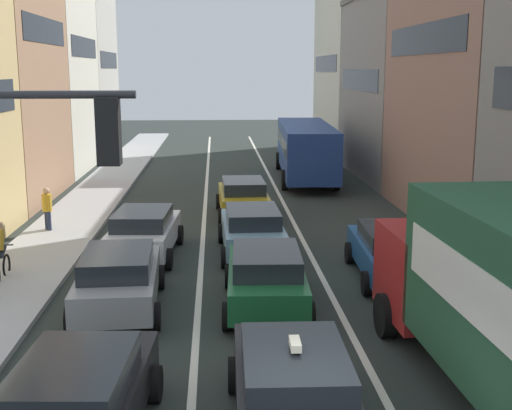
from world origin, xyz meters
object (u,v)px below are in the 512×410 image
Objects in this scene: wagon_left_lane_second at (119,278)px; hatchback_centre_lane_third at (252,229)px; sedan_left_lane_front at (77,400)px; sedan_left_lane_third at (144,232)px; sedan_right_lane_behind_truck at (392,251)px; sedan_centre_lane_second at (266,276)px; taxi_centre_lane_front at (294,388)px; cyclist_on_sidewalk at (0,254)px; pedestrian_mid_sidewalk at (47,208)px; removalist_box_truck at (506,292)px; bus_mid_queue_primary at (306,146)px; coupe_centre_lane_fourth at (243,197)px.

hatchback_centre_lane_third is (3.48, 4.80, 0.00)m from wagon_left_lane_second.
sedan_left_lane_front is 10.82m from sedan_left_lane_third.
sedan_left_lane_front and sedan_right_lane_behind_truck have the same top height.
sedan_left_lane_front is 6.88m from sedan_centre_lane_second.
taxi_centre_lane_front reaches higher than sedan_left_lane_front.
sedan_right_lane_behind_truck is at bearing -107.13° from sedan_left_lane_third.
pedestrian_mid_sidewalk is (-0.11, 5.72, 0.10)m from cyclist_on_sidewalk.
sedan_centre_lane_second is 2.52× the size of cyclist_on_sidewalk.
sedan_centre_lane_second is at bearing -140.88° from sedan_left_lane_third.
removalist_box_truck reaches higher than sedan_left_lane_third.
bus_mid_queue_primary reaches higher than wagon_left_lane_second.
wagon_left_lane_second and sedan_left_lane_third have the same top height.
coupe_centre_lane_fourth is 10.68m from cyclist_on_sidewalk.
wagon_left_lane_second is 2.53× the size of cyclist_on_sidewalk.
taxi_centre_lane_front is at bearing -158.61° from sedan_left_lane_third.
pedestrian_mid_sidewalk is (-7.06, 3.12, 0.15)m from hatchback_centre_lane_third.
sedan_left_lane_front is 6.10m from wagon_left_lane_second.
hatchback_centre_lane_third is 7.42m from cyclist_on_sidewalk.
removalist_box_truck is 16.86m from pedestrian_mid_sidewalk.
pedestrian_mid_sidewalk is at bearing 52.66° from sedan_left_lane_third.
sedan_left_lane_third is 2.54× the size of cyclist_on_sidewalk.
hatchback_centre_lane_third is at bearing 56.15° from sedan_right_lane_behind_truck.
removalist_box_truck is 1.79× the size of coupe_centre_lane_fourth.
cyclist_on_sidewalk is (-10.65, 0.14, 0.05)m from sedan_right_lane_behind_truck.
sedan_left_lane_front is at bearing 179.70° from wagon_left_lane_second.
removalist_box_truck is 4.05m from taxi_centre_lane_front.
bus_mid_queue_primary reaches higher than hatchback_centre_lane_third.
removalist_box_truck reaches higher than sedan_right_lane_behind_truck.
taxi_centre_lane_front reaches higher than wagon_left_lane_second.
sedan_left_lane_front is at bearing -158.17° from cyclist_on_sidewalk.
removalist_box_truck is at bearing -139.86° from sedan_left_lane_third.
wagon_left_lane_second is at bearing 108.62° from sedan_right_lane_behind_truck.
pedestrian_mid_sidewalk is (-10.76, 5.86, 0.15)m from sedan_right_lane_behind_truck.
sedan_right_lane_behind_truck is at bearing -92.97° from cyclist_on_sidewalk.
removalist_box_truck is 1.76× the size of sedan_left_lane_third.
bus_mid_queue_primary is at bearing -23.84° from coupe_centre_lane_fourth.
cyclist_on_sidewalk is at bearing 109.24° from hatchback_centre_lane_third.
sedan_left_lane_third is at bearing 18.85° from taxi_centre_lane_front.
bus_mid_queue_primary is at bearing -15.24° from hatchback_centre_lane_third.
sedan_centre_lane_second is at bearing -25.05° from sedan_left_lane_front.
pedestrian_mid_sidewalk is at bearing 28.24° from taxi_centre_lane_front.
bus_mid_queue_primary is (7.08, 19.24, 0.96)m from wagon_left_lane_second.
taxi_centre_lane_front reaches higher than sedan_right_lane_behind_truck.
hatchback_centre_lane_third is 0.99× the size of sedan_left_lane_third.
sedan_centre_lane_second is 5.89m from sedan_left_lane_third.
cyclist_on_sidewalk reaches higher than wagon_left_lane_second.
wagon_left_lane_second and sedan_right_lane_behind_truck have the same top height.
wagon_left_lane_second and coupe_centre_lane_fourth have the same top height.
coupe_centre_lane_fourth is (3.31, 5.64, 0.00)m from sedan_left_lane_third.
wagon_left_lane_second is (-7.29, 4.93, -1.18)m from removalist_box_truck.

